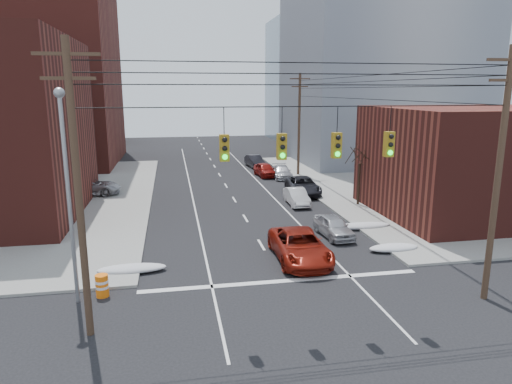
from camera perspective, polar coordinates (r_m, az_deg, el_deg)
name	(u,v)px	position (r m, az deg, el deg)	size (l,w,h in m)	color
ground	(326,354)	(17.42, 8.79, -19.43)	(160.00, 160.00, 0.00)	black
sidewalk_ne	(490,181)	(52.79, 27.19, 1.23)	(40.00, 40.00, 0.15)	gray
building_brick_tall	(8,41)	(64.95, -28.61, 16.25)	(24.00, 20.00, 30.00)	maroon
building_brick_far	(51,109)	(90.38, -24.23, 9.48)	(22.00, 18.00, 12.00)	#531E18
building_office	(379,65)	(64.01, 15.10, 15.13)	(22.00, 20.00, 25.00)	gray
building_glass	(327,81)	(88.81, 8.87, 13.61)	(20.00, 18.00, 22.00)	gray
building_storefront	(488,162)	(38.15, 26.99, 3.39)	(16.00, 12.00, 8.00)	#531E18
utility_pole_left	(78,188)	(17.55, -21.37, 0.50)	(2.20, 0.28, 11.00)	#473323
utility_pole_right	(498,172)	(21.97, 28.04, 2.17)	(2.20, 0.28, 11.00)	#473323
utility_pole_far	(299,123)	(49.90, 5.41, 8.61)	(2.20, 0.28, 11.00)	#473323
traffic_signals	(310,144)	(17.76, 6.71, 5.95)	(17.00, 0.42, 2.02)	black
street_light	(67,180)	(20.68, -22.54, 1.43)	(0.44, 0.44, 9.32)	gray
bare_tree	(359,178)	(37.57, 12.74, 1.73)	(2.09, 2.20, 4.93)	black
snow_nw	(132,269)	(24.68, -15.25, -9.23)	(3.50, 1.08, 0.42)	silver
snow_ne	(394,248)	(28.01, 16.82, -6.69)	(3.00, 1.08, 0.42)	silver
snow_east_far	(362,226)	(31.86, 13.15, -4.13)	(4.00, 1.08, 0.42)	silver
red_pickup	(300,246)	(25.41, 5.49, -6.74)	(2.68, 5.82, 1.62)	maroon
parked_car_a	(334,226)	(29.73, 9.67, -4.25)	(1.60, 3.98, 1.36)	#B1B1B6
parked_car_b	(297,197)	(37.53, 5.10, -0.59)	(1.42, 4.07, 1.34)	silver
parked_car_c	(303,186)	(41.39, 5.88, 0.78)	(2.57, 5.58, 1.55)	black
parked_car_d	(282,172)	(48.98, 3.26, 2.53)	(1.84, 4.52, 1.31)	#B8B8BD
parked_car_e	(265,170)	(49.81, 1.13, 2.80)	(1.73, 4.29, 1.46)	maroon
parked_car_f	(255,161)	(55.96, -0.19, 3.88)	(1.52, 4.37, 1.44)	black
lot_car_a	(49,193)	(41.52, -24.48, -0.15)	(1.50, 4.29, 1.41)	silver
lot_car_b	(89,187)	(42.79, -20.12, 0.62)	(2.47, 5.35, 1.49)	#A4A4A8
lot_car_d	(21,195)	(41.58, -27.35, -0.38)	(1.72, 4.27, 1.46)	#B8B8BD
construction_barrel	(102,285)	(22.28, -18.69, -11.00)	(0.64, 0.64, 1.04)	orange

